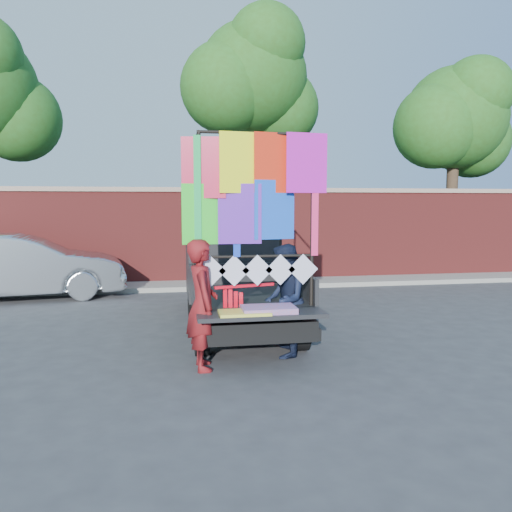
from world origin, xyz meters
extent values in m
plane|color=#38383A|center=(0.00, 0.00, 0.00)|extent=(90.00, 90.00, 0.00)
cube|color=maroon|center=(0.00, 7.00, 1.25)|extent=(30.00, 0.35, 2.50)
cube|color=tan|center=(0.00, 7.00, 2.55)|extent=(30.00, 0.45, 0.12)
cube|color=gray|center=(0.00, 6.30, 0.06)|extent=(30.00, 1.20, 0.12)
sphere|color=#2C5919|center=(-5.60, 8.60, 4.55)|extent=(2.40, 2.40, 2.40)
cylinder|color=#38281C|center=(1.00, 8.20, 2.73)|extent=(0.36, 0.36, 5.46)
sphere|color=#2C5919|center=(1.00, 8.20, 5.85)|extent=(3.20, 3.20, 3.20)
sphere|color=#2C5919|center=(1.90, 8.60, 5.07)|extent=(2.40, 2.40, 2.40)
sphere|color=#2C5919|center=(0.20, 7.90, 5.46)|extent=(2.60, 2.60, 2.60)
sphere|color=#2C5919|center=(1.30, 7.60, 6.63)|extent=(2.20, 2.20, 2.20)
cylinder|color=#38281C|center=(7.50, 8.20, 2.27)|extent=(0.36, 0.36, 4.55)
sphere|color=#2C5919|center=(7.50, 8.20, 4.88)|extent=(3.20, 3.20, 3.20)
sphere|color=#2C5919|center=(8.40, 8.60, 4.23)|extent=(2.40, 2.40, 2.40)
sphere|color=#2C5919|center=(6.70, 7.90, 4.55)|extent=(2.60, 2.60, 2.60)
sphere|color=#2C5919|center=(7.80, 7.60, 5.52)|extent=(2.20, 2.20, 2.20)
cylinder|color=black|center=(-1.02, 2.94, 0.31)|extent=(0.20, 0.61, 0.61)
cylinder|color=black|center=(-1.02, 0.43, 0.31)|extent=(0.20, 0.61, 0.61)
cylinder|color=black|center=(0.43, 2.94, 0.31)|extent=(0.20, 0.61, 0.61)
cylinder|color=black|center=(0.43, 0.43, 0.31)|extent=(0.20, 0.61, 0.61)
cube|color=black|center=(-0.29, 1.64, 0.47)|extent=(1.58, 3.91, 0.28)
cube|color=black|center=(-0.29, 0.94, 0.73)|extent=(1.67, 2.14, 0.09)
cube|color=black|center=(-1.11, 0.94, 0.93)|extent=(0.06, 2.14, 0.42)
cube|color=black|center=(0.52, 0.94, 0.93)|extent=(0.06, 2.14, 0.42)
cube|color=black|center=(-0.29, 1.99, 0.93)|extent=(1.67, 0.06, 0.42)
cube|color=black|center=(-0.29, 2.90, 0.98)|extent=(1.67, 1.49, 1.16)
cube|color=#8C9EAD|center=(-0.29, 2.48, 1.35)|extent=(1.49, 0.06, 0.51)
cube|color=#8C9EAD|center=(-0.29, 3.60, 1.16)|extent=(1.49, 0.09, 0.65)
cube|color=black|center=(-0.29, 3.92, 0.74)|extent=(1.63, 0.84, 0.51)
cube|color=black|center=(-0.29, -0.36, 0.74)|extent=(1.67, 0.51, 0.06)
cube|color=black|center=(-0.29, -0.15, 0.39)|extent=(1.72, 0.14, 0.17)
cylinder|color=black|center=(-1.06, -0.03, 1.94)|extent=(0.05, 0.05, 2.33)
cylinder|color=black|center=(-1.06, 1.92, 1.94)|extent=(0.05, 0.05, 2.33)
cylinder|color=black|center=(0.47, -0.03, 1.94)|extent=(0.05, 0.05, 2.33)
cylinder|color=black|center=(0.47, 1.92, 1.94)|extent=(0.05, 0.05, 2.33)
cylinder|color=black|center=(-0.29, -0.03, 3.10)|extent=(1.58, 0.04, 0.04)
cylinder|color=black|center=(-0.29, 1.92, 3.10)|extent=(1.58, 0.04, 0.04)
cylinder|color=black|center=(-1.06, 0.94, 3.10)|extent=(0.04, 2.00, 0.04)
cylinder|color=black|center=(0.47, 0.94, 3.10)|extent=(0.04, 2.00, 0.04)
cylinder|color=black|center=(-0.29, -0.03, 1.47)|extent=(1.58, 0.04, 0.04)
cube|color=red|center=(-0.99, -0.05, 2.68)|extent=(0.58, 0.01, 0.79)
cube|color=#F6FF1A|center=(-0.53, -0.09, 2.68)|extent=(0.58, 0.01, 0.79)
cube|color=red|center=(-0.06, -0.05, 2.68)|extent=(0.58, 0.01, 0.79)
cube|color=#CE16BA|center=(0.40, -0.09, 2.68)|extent=(0.58, 0.01, 0.79)
cube|color=#27E12A|center=(-0.99, -0.05, 2.08)|extent=(0.58, 0.01, 0.79)
cube|color=#6525BA|center=(-0.53, -0.09, 2.08)|extent=(0.58, 0.01, 0.79)
cube|color=blue|center=(-0.06, -0.05, 2.08)|extent=(0.58, 0.01, 0.79)
cube|color=green|center=(-1.09, -0.07, 2.26)|extent=(0.09, 0.01, 1.58)
cube|color=#EF2768|center=(0.50, -0.07, 2.26)|extent=(0.09, 0.01, 1.58)
cube|color=blue|center=(-0.57, -0.07, 2.26)|extent=(0.09, 0.01, 1.58)
cube|color=silver|center=(-0.93, -0.06, 1.28)|extent=(0.42, 0.01, 0.42)
cube|color=silver|center=(-0.61, -0.06, 1.28)|extent=(0.42, 0.01, 0.42)
cube|color=silver|center=(-0.29, -0.06, 1.28)|extent=(0.42, 0.01, 0.42)
cube|color=silver|center=(0.02, -0.06, 1.28)|extent=(0.42, 0.01, 0.42)
cube|color=silver|center=(0.34, -0.06, 1.28)|extent=(0.42, 0.01, 0.42)
cube|color=#FF4138|center=(-0.20, -0.36, 0.81)|extent=(0.70, 0.42, 0.07)
cube|color=#E1DF47|center=(-0.53, -0.42, 0.79)|extent=(0.65, 0.37, 0.04)
imported|color=#B2B5B9|center=(-4.78, 5.41, 0.74)|extent=(4.69, 2.25, 1.48)
imported|color=maroon|center=(-1.05, -0.15, 0.86)|extent=(0.45, 0.65, 1.72)
imported|color=#141C34|center=(0.13, 0.20, 0.80)|extent=(0.79, 0.91, 1.61)
cube|color=red|center=(-0.46, 0.03, 1.06)|extent=(0.85, 0.23, 0.04)
cube|color=red|center=(-0.73, 0.01, 0.79)|extent=(0.05, 0.02, 0.50)
cube|color=red|center=(-0.65, 0.01, 0.77)|extent=(0.05, 0.02, 0.50)
cube|color=red|center=(-0.58, 0.01, 0.75)|extent=(0.05, 0.02, 0.50)
cube|color=red|center=(-0.51, 0.01, 0.73)|extent=(0.05, 0.02, 0.50)
camera|label=1|loc=(-1.45, -6.61, 2.18)|focal=35.00mm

